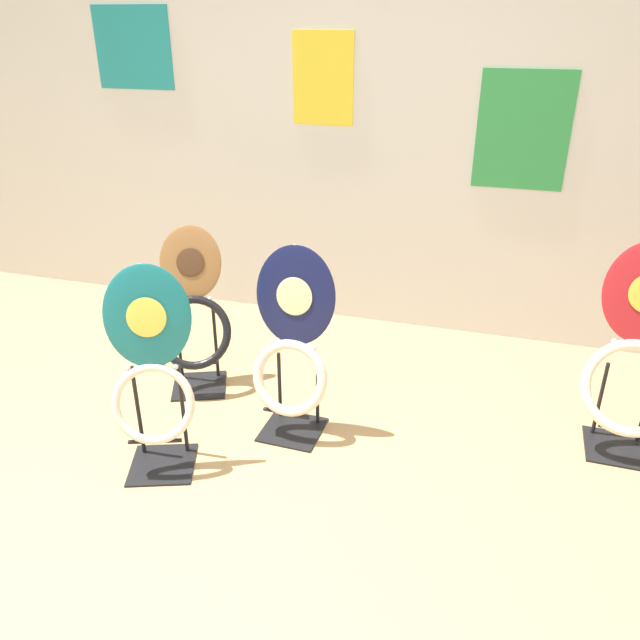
# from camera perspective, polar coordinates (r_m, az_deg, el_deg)

# --- Properties ---
(ground_plane) EXTENTS (14.00, 14.00, 0.00)m
(ground_plane) POSITION_cam_1_polar(r_m,az_deg,el_deg) (2.50, -12.74, -20.91)
(ground_plane) COLOR tan
(wall_back) EXTENTS (8.00, 0.07, 2.60)m
(wall_back) POSITION_cam_1_polar(r_m,az_deg,el_deg) (3.85, 2.05, 18.40)
(wall_back) COLOR silver
(wall_back) RESTS_ON ground_plane
(toilet_seat_display_teal_sax) EXTENTS (0.41, 0.36, 0.92)m
(toilet_seat_display_teal_sax) POSITION_cam_1_polar(r_m,az_deg,el_deg) (2.70, -15.14, -4.58)
(toilet_seat_display_teal_sax) COLOR black
(toilet_seat_display_teal_sax) RESTS_ON ground_plane
(toilet_seat_display_woodgrain) EXTENTS (0.46, 0.47, 0.85)m
(toilet_seat_display_woodgrain) POSITION_cam_1_polar(r_m,az_deg,el_deg) (3.30, -11.48, -0.04)
(toilet_seat_display_woodgrain) COLOR black
(toilet_seat_display_woodgrain) RESTS_ON ground_plane
(toilet_seat_display_crimson_swirl) EXTENTS (0.44, 0.33, 0.96)m
(toilet_seat_display_crimson_swirl) POSITION_cam_1_polar(r_m,az_deg,el_deg) (3.05, 26.97, -3.50)
(toilet_seat_display_crimson_swirl) COLOR black
(toilet_seat_display_crimson_swirl) RESTS_ON ground_plane
(toilet_seat_display_navy_moon) EXTENTS (0.38, 0.29, 0.91)m
(toilet_seat_display_navy_moon) POSITION_cam_1_polar(r_m,az_deg,el_deg) (2.86, -2.59, -3.22)
(toilet_seat_display_navy_moon) COLOR black
(toilet_seat_display_navy_moon) RESTS_ON ground_plane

